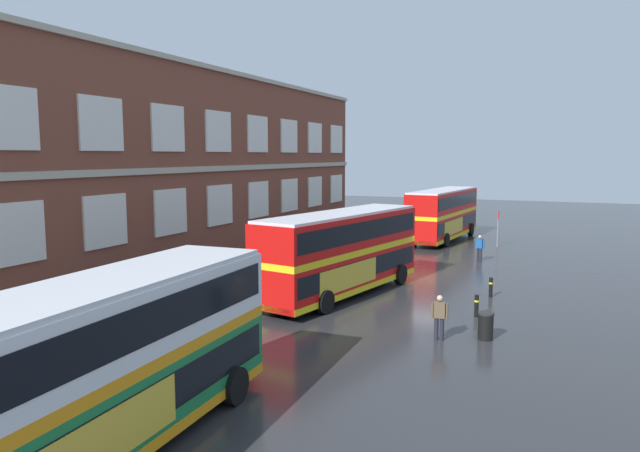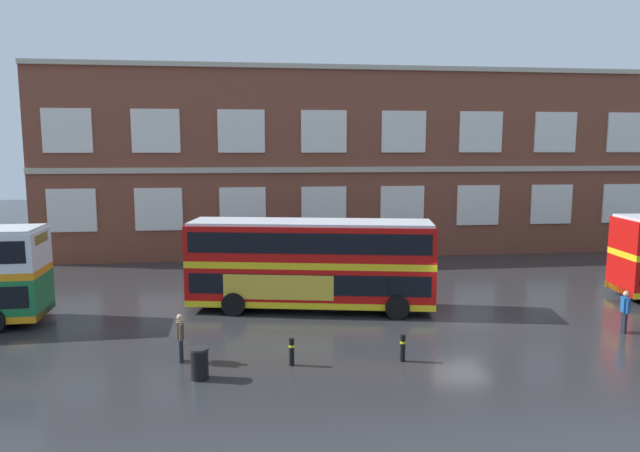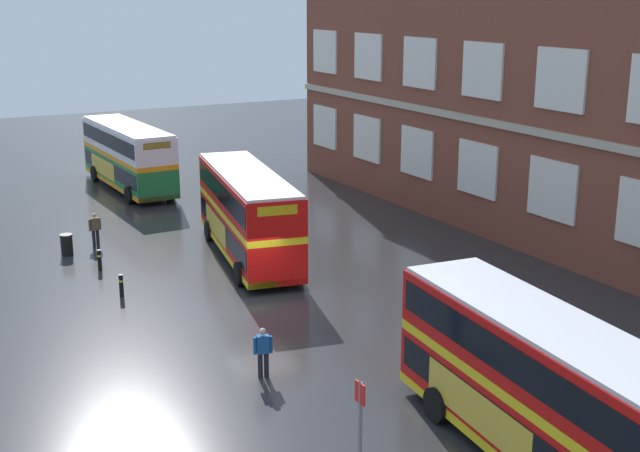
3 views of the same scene
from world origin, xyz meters
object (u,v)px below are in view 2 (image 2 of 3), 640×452
double_decker_middle (311,263)px  second_passenger (625,310)px  waiting_passenger (180,336)px  safety_bollard_east (292,351)px  station_litter_bin (200,363)px  safety_bollard_west (403,348)px

double_decker_middle → second_passenger: double_decker_middle is taller
waiting_passenger → double_decker_middle: bearing=48.9°
waiting_passenger → safety_bollard_east: (3.77, -0.79, -0.44)m
double_decker_middle → waiting_passenger: (-5.14, -5.89, -1.22)m
station_litter_bin → safety_bollard_east: size_ratio=1.08×
double_decker_middle → safety_bollard_west: double_decker_middle is taller
double_decker_middle → safety_bollard_west: 7.40m
double_decker_middle → safety_bollard_west: bearing=-70.0°
safety_bollard_east → double_decker_middle: bearing=78.4°
second_passenger → station_litter_bin: (-16.43, -2.61, -0.41)m
safety_bollard_east → second_passenger: bearing=7.8°
waiting_passenger → safety_bollard_west: 7.67m
waiting_passenger → safety_bollard_east: 3.87m
waiting_passenger → station_litter_bin: (0.77, -1.57, -0.41)m
station_litter_bin → safety_bollard_east: bearing=14.6°
double_decker_middle → safety_bollard_east: size_ratio=11.88×
second_passenger → safety_bollard_west: second_passenger is taller
station_litter_bin → double_decker_middle: bearing=59.6°
second_passenger → station_litter_bin: size_ratio=1.65×
double_decker_middle → waiting_passenger: bearing=-131.1°
waiting_passenger → safety_bollard_east: waiting_passenger is taller
double_decker_middle → safety_bollard_east: bearing=-101.6°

